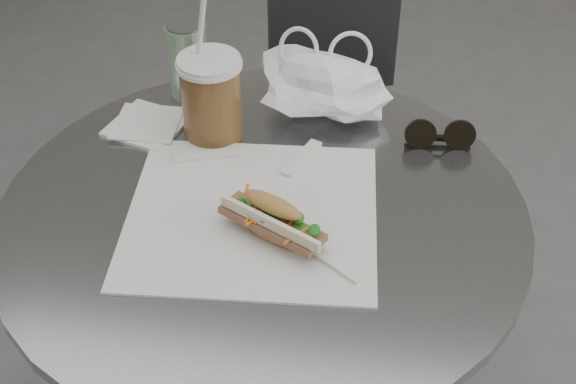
% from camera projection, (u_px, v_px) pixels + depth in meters
% --- Properties ---
extents(cafe_table, '(0.76, 0.76, 0.74)m').
position_uv_depth(cafe_table, '(266.00, 334.00, 1.32)').
color(cafe_table, slate).
rests_on(cafe_table, ground).
extents(chair_far, '(0.39, 0.42, 0.72)m').
position_uv_depth(chair_far, '(342.00, 168.00, 1.89)').
color(chair_far, '#2C2C2E').
rests_on(chair_far, ground).
extents(sandwich_paper, '(0.38, 0.36, 0.00)m').
position_uv_depth(sandwich_paper, '(252.00, 214.00, 1.13)').
color(sandwich_paper, white).
rests_on(sandwich_paper, cafe_table).
extents(banh_mi, '(0.20, 0.15, 0.06)m').
position_uv_depth(banh_mi, '(272.00, 220.00, 1.07)').
color(banh_mi, '#A87F3F').
rests_on(banh_mi, sandwich_paper).
extents(iced_coffee, '(0.10, 0.10, 0.30)m').
position_uv_depth(iced_coffee, '(211.00, 96.00, 1.24)').
color(iced_coffee, brown).
rests_on(iced_coffee, cafe_table).
extents(sunglasses, '(0.11, 0.04, 0.05)m').
position_uv_depth(sunglasses, '(440.00, 136.00, 1.25)').
color(sunglasses, black).
rests_on(sunglasses, cafe_table).
extents(plastic_bag, '(0.21, 0.16, 0.10)m').
position_uv_depth(plastic_bag, '(322.00, 87.00, 1.30)').
color(plastic_bag, white).
rests_on(plastic_bag, cafe_table).
extents(napkin_stack, '(0.14, 0.14, 0.01)m').
position_uv_depth(napkin_stack, '(147.00, 125.00, 1.30)').
color(napkin_stack, white).
rests_on(napkin_stack, cafe_table).
extents(drink_can, '(0.07, 0.07, 0.13)m').
position_uv_depth(drink_can, '(188.00, 59.00, 1.34)').
color(drink_can, '#5DA064').
rests_on(drink_can, cafe_table).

